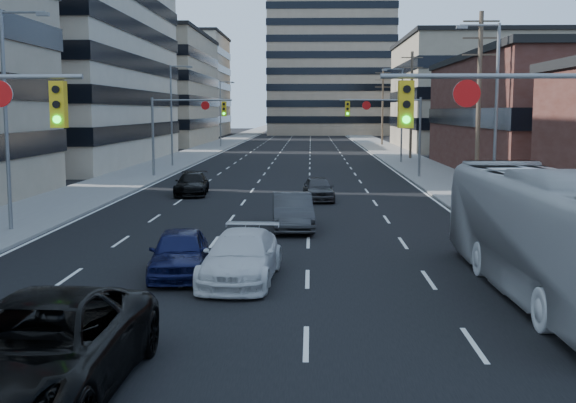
% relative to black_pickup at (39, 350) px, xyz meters
% --- Properties ---
extents(road_surface, '(18.00, 300.00, 0.02)m').
position_rel_black_pickup_xyz_m(road_surface, '(2.81, 127.16, -0.88)').
color(road_surface, black).
rests_on(road_surface, ground).
extents(sidewalk_left, '(5.00, 300.00, 0.15)m').
position_rel_black_pickup_xyz_m(sidewalk_left, '(-8.69, 127.16, -0.81)').
color(sidewalk_left, slate).
rests_on(sidewalk_left, ground).
extents(sidewalk_right, '(5.00, 300.00, 0.15)m').
position_rel_black_pickup_xyz_m(sidewalk_right, '(14.31, 127.16, -0.81)').
color(sidewalk_right, slate).
rests_on(sidewalk_right, ground).
extents(office_left_mid, '(26.00, 34.00, 28.00)m').
position_rel_black_pickup_xyz_m(office_left_mid, '(-24.19, 57.16, 13.11)').
color(office_left_mid, '#ADA089').
rests_on(office_left_mid, ground).
extents(office_left_far, '(20.00, 30.00, 16.00)m').
position_rel_black_pickup_xyz_m(office_left_far, '(-21.19, 97.16, 7.11)').
color(office_left_far, gray).
rests_on(office_left_far, ground).
extents(office_right_far, '(22.00, 28.00, 14.00)m').
position_rel_black_pickup_xyz_m(office_right_far, '(27.81, 85.16, 6.11)').
color(office_right_far, gray).
rests_on(office_right_far, ground).
extents(bg_block_left, '(24.00, 24.00, 20.00)m').
position_rel_black_pickup_xyz_m(bg_block_left, '(-25.19, 137.16, 9.11)').
color(bg_block_left, '#ADA089').
rests_on(bg_block_left, ground).
extents(bg_block_right, '(22.00, 22.00, 12.00)m').
position_rel_black_pickup_xyz_m(bg_block_right, '(34.81, 127.16, 5.11)').
color(bg_block_right, gray).
rests_on(bg_block_right, ground).
extents(signal_near_right, '(6.59, 0.33, 6.00)m').
position_rel_black_pickup_xyz_m(signal_near_right, '(10.26, 5.16, 3.44)').
color(signal_near_right, slate).
rests_on(signal_near_right, ground).
extents(signal_far_left, '(6.09, 0.33, 6.00)m').
position_rel_black_pickup_xyz_m(signal_far_left, '(-4.88, 42.15, 3.41)').
color(signal_far_left, slate).
rests_on(signal_far_left, ground).
extents(signal_far_right, '(6.09, 0.33, 6.00)m').
position_rel_black_pickup_xyz_m(signal_far_right, '(10.49, 42.15, 3.41)').
color(signal_far_right, slate).
rests_on(signal_far_right, ground).
extents(utility_pole_block, '(2.20, 0.28, 11.00)m').
position_rel_black_pickup_xyz_m(utility_pole_block, '(15.01, 33.16, 4.89)').
color(utility_pole_block, '#4C3D2D').
rests_on(utility_pole_block, ground).
extents(utility_pole_midblock, '(2.20, 0.28, 11.00)m').
position_rel_black_pickup_xyz_m(utility_pole_midblock, '(15.01, 63.16, 4.89)').
color(utility_pole_midblock, '#4C3D2D').
rests_on(utility_pole_midblock, ground).
extents(utility_pole_distant, '(2.20, 0.28, 11.00)m').
position_rel_black_pickup_xyz_m(utility_pole_distant, '(15.01, 93.16, 4.89)').
color(utility_pole_distant, '#4C3D2D').
rests_on(utility_pole_distant, ground).
extents(streetlight_left_near, '(2.03, 0.22, 9.00)m').
position_rel_black_pickup_xyz_m(streetlight_left_near, '(-7.53, 17.16, 4.16)').
color(streetlight_left_near, slate).
rests_on(streetlight_left_near, ground).
extents(streetlight_left_mid, '(2.03, 0.22, 9.00)m').
position_rel_black_pickup_xyz_m(streetlight_left_mid, '(-7.53, 52.16, 4.16)').
color(streetlight_left_mid, slate).
rests_on(streetlight_left_mid, ground).
extents(streetlight_left_far, '(2.03, 0.22, 9.00)m').
position_rel_black_pickup_xyz_m(streetlight_left_far, '(-7.53, 87.16, 4.16)').
color(streetlight_left_far, slate).
rests_on(streetlight_left_far, ground).
extents(streetlight_right_near, '(2.03, 0.22, 9.00)m').
position_rel_black_pickup_xyz_m(streetlight_right_near, '(13.15, 22.16, 4.16)').
color(streetlight_right_near, slate).
rests_on(streetlight_right_near, ground).
extents(streetlight_right_far, '(2.03, 0.22, 9.00)m').
position_rel_black_pickup_xyz_m(streetlight_right_far, '(13.15, 57.16, 4.16)').
color(streetlight_right_far, slate).
rests_on(streetlight_right_far, ground).
extents(black_pickup, '(3.10, 6.46, 1.78)m').
position_rel_black_pickup_xyz_m(black_pickup, '(0.00, 0.00, 0.00)').
color(black_pickup, black).
rests_on(black_pickup, ground).
extents(white_van, '(2.36, 5.16, 1.46)m').
position_rel_black_pickup_xyz_m(white_van, '(2.66, 8.88, -0.16)').
color(white_van, silver).
rests_on(white_van, ground).
extents(transit_bus, '(3.13, 12.44, 3.45)m').
position_rel_black_pickup_xyz_m(transit_bus, '(11.21, 7.41, 0.84)').
color(transit_bus, '#B8B8B8').
rests_on(transit_bus, ground).
extents(sedan_blue, '(2.13, 4.40, 1.45)m').
position_rel_black_pickup_xyz_m(sedan_blue, '(0.72, 9.50, -0.16)').
color(sedan_blue, '#0E1138').
rests_on(sedan_blue, ground).
extents(sedan_grey_center, '(1.95, 4.79, 1.54)m').
position_rel_black_pickup_xyz_m(sedan_grey_center, '(3.93, 18.25, -0.12)').
color(sedan_grey_center, '#2F2F31').
rests_on(sedan_grey_center, ground).
extents(sedan_black_far, '(2.20, 4.72, 1.33)m').
position_rel_black_pickup_xyz_m(sedan_black_far, '(-2.39, 30.67, -0.22)').
color(sedan_black_far, black).
rests_on(sedan_black_far, ground).
extents(sedan_grey_right, '(1.92, 4.10, 1.36)m').
position_rel_black_pickup_xyz_m(sedan_grey_right, '(5.12, 28.22, -0.21)').
color(sedan_grey_right, '#343436').
rests_on(sedan_grey_right, ground).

